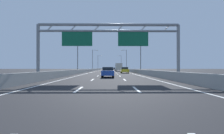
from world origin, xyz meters
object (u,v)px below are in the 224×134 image
Objects in this scene: streetlamp_right_far at (126,59)px; black_car at (115,69)px; streetlamp_left_distant at (98,62)px; box_truck at (119,67)px; sign_gantry at (108,37)px; streetlamp_right_mid at (140,51)px; blue_car at (108,72)px; streetlamp_left_mid at (79,51)px; streetlamp_right_distant at (121,62)px; silver_car at (116,69)px; streetlamp_left_far at (93,59)px; yellow_car at (124,70)px.

streetlamp_right_far is 44.33m from black_car.
streetlamp_left_distant is 49.18m from box_truck.
sign_gantry is 1.70× the size of streetlamp_right_far.
streetlamp_right_mid reaches higher than sign_gantry.
sign_gantry is at bearing -89.49° from blue_car.
streetlamp_left_mid is 1.00× the size of streetlamp_right_far.
streetlamp_right_far and streetlamp_right_distant have the same top height.
silver_car is at bearing -89.94° from black_car.
streetlamp_left_mid is (-7.38, 23.54, 0.59)m from sign_gantry.
streetlamp_left_distant reaches higher than blue_car.
streetlamp_left_distant is 21.09m from silver_car.
streetlamp_left_far is at bearing 180.00° from streetlamp_right_far.
streetlamp_left_distant is at bearing 103.06° from box_truck.
blue_car is (-0.05, 5.48, -4.06)m from sign_gantry.
sign_gantry is 1.70× the size of streetlamp_left_distant.
streetlamp_left_distant is 2.03× the size of yellow_car.
silver_car is at bearing 60.86° from streetlamp_left_far.
yellow_car is at bearing -81.23° from streetlamp_left_distant.
silver_car is at bearing 87.11° from blue_car.
streetlamp_right_distant is 1.12× the size of box_truck.
streetlamp_right_mid and streetlamp_right_far have the same top height.
streetlamp_left_far is at bearing 90.00° from streetlamp_left_mid.
yellow_car is (-3.63, -73.28, -4.62)m from streetlamp_right_distant.
streetlamp_left_mid is 2.03× the size of yellow_car.
black_car is 1.01× the size of blue_car.
streetlamp_right_far and streetlamp_left_distant have the same top height.
sign_gantry is at bearing -99.00° from yellow_car.
streetlamp_left_far and streetlamp_right_distant have the same top height.
streetlamp_left_distant is at bearing 180.00° from streetlamp_right_distant.
streetlamp_right_mid is 74.52m from streetlamp_right_distant.
streetlamp_left_far is 1.00× the size of streetlamp_left_distant.
black_car is (3.73, 104.73, -4.05)m from sign_gantry.
streetlamp_left_far reaches higher than black_car.
streetlamp_left_mid is 12.27m from yellow_car.
streetlamp_left_mid is 1.12× the size of box_truck.
silver_car is (3.75, 80.77, -4.07)m from sign_gantry.
streetlamp_left_far reaches higher than blue_car.
streetlamp_right_far is 36.49m from yellow_car.
streetlamp_right_far is 2.06× the size of blue_car.
streetlamp_right_distant is (14.93, 0.00, 0.00)m from streetlamp_left_distant.
blue_car is at bearing -67.92° from streetlamp_left_mid.
streetlamp_left_distant is (0.00, 37.26, 0.00)m from streetlamp_left_far.
silver_car is 55.98m from yellow_car.
streetlamp_right_mid and streetlamp_left_far have the same top height.
silver_car is at bearing 100.78° from streetlamp_right_far.
streetlamp_right_far is at bearing 82.18° from blue_car.
silver_car is at bearing 90.18° from yellow_car.
streetlamp_left_far is at bearing -90.00° from streetlamp_left_distant.
blue_car is (7.33, -18.07, -4.65)m from streetlamp_left_mid.
sign_gantry is 61.25m from streetlamp_left_far.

